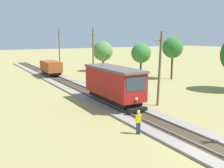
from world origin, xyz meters
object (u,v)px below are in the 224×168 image
tree_right_near (103,51)px  tree_left_far (173,48)px  tree_left_near (141,53)px  red_tram (114,83)px  utility_pole_far (59,50)px  track_worker (138,121)px  freight_car (51,68)px  utility_pole_near_tram (160,68)px  utility_pole_mid (93,55)px

tree_right_near → tree_left_far: size_ratio=0.89×
tree_left_near → tree_right_near: size_ratio=0.96×
red_tram → tree_left_far: tree_left_far is taller
red_tram → tree_right_near: size_ratio=1.45×
utility_pole_far → track_worker: 36.68m
tree_left_near → tree_left_far: 5.72m
utility_pole_far → tree_left_far: 22.30m
freight_car → tree_right_near: tree_right_near is taller
freight_car → utility_pole_near_tram: 24.33m
freight_car → track_worker: bearing=-94.9°
red_tram → utility_pole_near_tram: bearing=-33.7°
track_worker → tree_right_near: bearing=-177.9°
utility_pole_near_tram → utility_pole_far: size_ratio=0.90×
track_worker → tree_right_near: tree_right_near is taller
track_worker → tree_right_near: (13.38, 31.29, 2.98)m
utility_pole_mid → track_worker: bearing=-106.9°
freight_car → tree_right_near: 11.29m
freight_car → tree_right_near: (10.87, 1.89, 2.40)m
utility_pole_far → tree_left_far: utility_pole_far is taller
utility_pole_far → tree_left_near: (9.94, -13.46, -0.19)m
track_worker → tree_left_far: 25.86m
freight_car → tree_left_far: tree_left_far is taller
tree_right_near → track_worker: bearing=-113.2°
utility_pole_near_tram → utility_pole_mid: utility_pole_mid is taller
utility_pole_mid → tree_left_far: (12.39, -3.10, 0.89)m
track_worker → tree_right_near: size_ratio=0.30×
freight_car → tree_left_near: size_ratio=0.92×
utility_pole_mid → utility_pole_far: (-0.00, 15.43, 0.06)m
utility_pole_far → tree_left_near: bearing=-53.6°
red_tram → tree_left_near: (13.68, 14.59, 1.78)m
freight_car → utility_pole_near_tram: utility_pole_near_tram is taller
red_tram → freight_car: 21.45m
utility_pole_near_tram → tree_right_near: bearing=74.6°
utility_pole_near_tram → red_tram: bearing=146.3°
track_worker → tree_left_near: tree_left_near is taller
tree_left_near → tree_right_near: (-2.82, 8.75, -0.01)m
utility_pole_mid → tree_right_near: (7.12, 10.72, -0.14)m
utility_pole_far → track_worker: utility_pole_far is taller
utility_pole_near_tram → utility_pole_mid: size_ratio=0.91×
utility_pole_near_tram → freight_car: bearing=98.9°
freight_car → tree_left_near: (13.68, -6.86, 2.41)m
utility_pole_mid → tree_left_far: utility_pole_mid is taller
red_tram → tree_right_near: (10.86, 23.34, 1.77)m
tree_left_near → utility_pole_far: bearing=126.4°
red_tram → tree_right_near: tree_right_near is taller
tree_left_far → tree_left_near: bearing=115.8°
utility_pole_mid → red_tram: bearing=-106.5°
utility_pole_near_tram → tree_left_near: utility_pole_near_tram is taller
utility_pole_far → freight_car: bearing=-119.5°
freight_car → utility_pole_near_tram: size_ratio=0.71×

